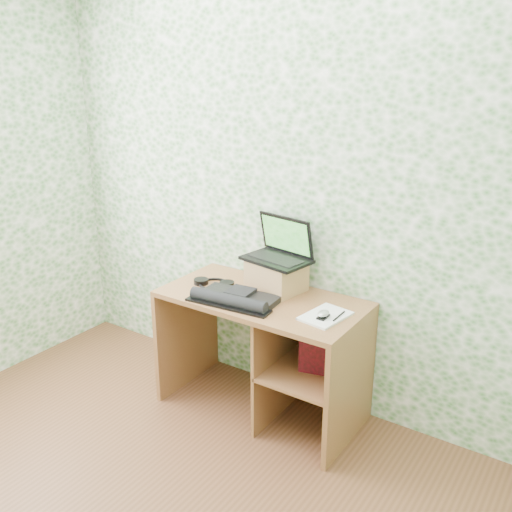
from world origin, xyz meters
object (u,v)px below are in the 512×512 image
Objects in this scene: riser at (276,275)px; laptop at (280,250)px; keyboard at (235,298)px; desk at (276,340)px; notepad at (325,316)px.

laptop is at bearing 90.00° from riser.
laptop is 0.81× the size of keyboard.
desk is 2.86× the size of laptop.
riser is 0.58× the size of keyboard.
notepad is (0.52, 0.11, -0.02)m from keyboard.
keyboard reaches higher than desk.
notepad is (0.35, -0.07, 0.28)m from desk.
desk is at bearing 41.31° from keyboard.
notepad is at bearing -17.99° from laptop.
laptop reaches higher than notepad.
riser is (-0.07, 0.12, 0.36)m from desk.
laptop reaches higher than riser.
laptop reaches higher than keyboard.
keyboard is (-0.17, -0.17, 0.29)m from desk.
riser reaches higher than desk.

